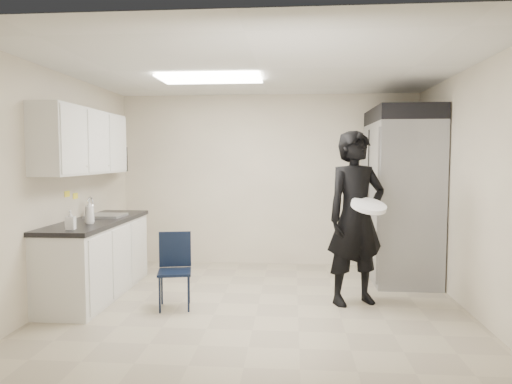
# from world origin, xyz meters

# --- Properties ---
(floor) EXTENTS (4.50, 4.50, 0.00)m
(floor) POSITION_xyz_m (0.00, 0.00, 0.00)
(floor) COLOR tan
(floor) RESTS_ON ground
(ceiling) EXTENTS (4.50, 4.50, 0.00)m
(ceiling) POSITION_xyz_m (0.00, 0.00, 2.60)
(ceiling) COLOR silver
(ceiling) RESTS_ON back_wall
(back_wall) EXTENTS (4.50, 0.00, 4.50)m
(back_wall) POSITION_xyz_m (0.00, 2.00, 1.30)
(back_wall) COLOR beige
(back_wall) RESTS_ON floor
(left_wall) EXTENTS (0.00, 4.00, 4.00)m
(left_wall) POSITION_xyz_m (-2.25, 0.00, 1.30)
(left_wall) COLOR beige
(left_wall) RESTS_ON floor
(right_wall) EXTENTS (0.00, 4.00, 4.00)m
(right_wall) POSITION_xyz_m (2.25, 0.00, 1.30)
(right_wall) COLOR beige
(right_wall) RESTS_ON floor
(ceiling_panel) EXTENTS (1.20, 0.60, 0.02)m
(ceiling_panel) POSITION_xyz_m (-0.60, 0.40, 2.57)
(ceiling_panel) COLOR white
(ceiling_panel) RESTS_ON ceiling
(lower_counter) EXTENTS (0.60, 1.90, 0.86)m
(lower_counter) POSITION_xyz_m (-1.95, 0.20, 0.43)
(lower_counter) COLOR silver
(lower_counter) RESTS_ON floor
(countertop) EXTENTS (0.64, 1.95, 0.05)m
(countertop) POSITION_xyz_m (-1.95, 0.20, 0.89)
(countertop) COLOR black
(countertop) RESTS_ON lower_counter
(sink) EXTENTS (0.42, 0.40, 0.14)m
(sink) POSITION_xyz_m (-1.93, 0.45, 0.87)
(sink) COLOR gray
(sink) RESTS_ON countertop
(faucet) EXTENTS (0.02, 0.02, 0.24)m
(faucet) POSITION_xyz_m (-2.13, 0.45, 1.02)
(faucet) COLOR silver
(faucet) RESTS_ON countertop
(upper_cabinets) EXTENTS (0.35, 1.80, 0.75)m
(upper_cabinets) POSITION_xyz_m (-2.08, 0.20, 1.83)
(upper_cabinets) COLOR silver
(upper_cabinets) RESTS_ON left_wall
(towel_dispenser) EXTENTS (0.22, 0.30, 0.35)m
(towel_dispenser) POSITION_xyz_m (-2.14, 1.35, 1.62)
(towel_dispenser) COLOR black
(towel_dispenser) RESTS_ON left_wall
(notice_sticker_left) EXTENTS (0.00, 0.12, 0.07)m
(notice_sticker_left) POSITION_xyz_m (-2.24, 0.10, 1.22)
(notice_sticker_left) COLOR yellow
(notice_sticker_left) RESTS_ON left_wall
(notice_sticker_right) EXTENTS (0.00, 0.12, 0.07)m
(notice_sticker_right) POSITION_xyz_m (-2.24, 0.30, 1.18)
(notice_sticker_right) COLOR yellow
(notice_sticker_right) RESTS_ON left_wall
(commercial_fridge) EXTENTS (0.80, 1.35, 2.10)m
(commercial_fridge) POSITION_xyz_m (1.83, 1.27, 1.05)
(commercial_fridge) COLOR gray
(commercial_fridge) RESTS_ON floor
(fridge_compressor) EXTENTS (0.80, 1.35, 0.20)m
(fridge_compressor) POSITION_xyz_m (1.83, 1.27, 2.20)
(fridge_compressor) COLOR black
(fridge_compressor) RESTS_ON commercial_fridge
(folding_chair) EXTENTS (0.42, 0.42, 0.79)m
(folding_chair) POSITION_xyz_m (-0.90, -0.20, 0.40)
(folding_chair) COLOR black
(folding_chair) RESTS_ON floor
(man_tuxedo) EXTENTS (0.84, 0.72, 1.94)m
(man_tuxedo) POSITION_xyz_m (1.08, 0.12, 0.97)
(man_tuxedo) COLOR black
(man_tuxedo) RESTS_ON floor
(bucket_lid) EXTENTS (0.49, 0.49, 0.05)m
(bucket_lid) POSITION_xyz_m (1.18, -0.10, 1.13)
(bucket_lid) COLOR silver
(bucket_lid) RESTS_ON man_tuxedo
(soap_bottle_a) EXTENTS (0.15, 0.15, 0.27)m
(soap_bottle_a) POSITION_xyz_m (-1.87, -0.15, 1.05)
(soap_bottle_a) COLOR silver
(soap_bottle_a) RESTS_ON countertop
(soap_bottle_b) EXTENTS (0.10, 0.10, 0.20)m
(soap_bottle_b) POSITION_xyz_m (-1.88, -0.56, 1.01)
(soap_bottle_b) COLOR #A5A3AE
(soap_bottle_b) RESTS_ON countertop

